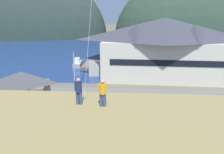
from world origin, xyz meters
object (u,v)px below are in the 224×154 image
harbor_lodge (164,47)px  person_companion (103,92)px  storage_shed_waterside (101,63)px  parked_car_corner_spot (190,105)px  parked_car_lone_by_shed (169,121)px  parking_light_pole (74,72)px  wharf_dock (91,64)px  parked_car_front_row_red (115,103)px  person_kite_flyer (79,90)px  moored_boat_wharfside (78,63)px  parked_car_back_row_left (97,123)px  storage_shed_near_lot (22,89)px  parked_car_mid_row_center (52,118)px

harbor_lodge → person_companion: 32.86m
harbor_lodge → storage_shed_waterside: size_ratio=3.90×
harbor_lodge → parked_car_corner_spot: 17.41m
parked_car_lone_by_shed → parking_light_pole: bearing=142.3°
parked_car_lone_by_shed → wharf_dock: bearing=112.9°
storage_shed_waterside → person_companion: 35.21m
parked_car_front_row_red → person_kite_flyer: (-1.48, -14.83, 6.63)m
moored_boat_wharfside → parked_car_front_row_red: 29.24m
storage_shed_waterside → parked_car_lone_by_shed: bearing=-67.0°
person_kite_flyer → person_companion: size_ratio=1.07×
parked_car_back_row_left → wharf_dock: bearing=100.3°
storage_shed_near_lot → parked_car_corner_spot: storage_shed_near_lot is taller
person_companion → moored_boat_wharfside: bearing=104.7°
parked_car_front_row_red → parking_light_pole: parking_light_pole is taller
wharf_dock → person_kite_flyer: size_ratio=5.95×
storage_shed_waterside → parked_car_mid_row_center: size_ratio=1.50×
parked_car_corner_spot → person_companion: (-9.54, -15.23, 6.61)m
parked_car_mid_row_center → harbor_lodge: bearing=55.0°
parked_car_mid_row_center → wharf_dock: bearing=91.5°
parked_car_mid_row_center → parking_light_pole: (0.41, 10.00, 2.94)m
harbor_lodge → storage_shed_near_lot: bearing=-142.1°
parked_car_lone_by_shed → parked_car_corner_spot: same height
storage_shed_near_lot → wharf_dock: bearing=80.1°
moored_boat_wharfside → parked_car_mid_row_center: size_ratio=1.32×
storage_shed_near_lot → parking_light_pole: 7.77m
storage_shed_near_lot → parked_car_lone_by_shed: (18.83, -5.26, -1.55)m
storage_shed_waterside → parked_car_corner_spot: storage_shed_waterside is taller
harbor_lodge → parked_car_lone_by_shed: bearing=-95.6°
storage_shed_waterside → wharf_dock: bearing=112.5°
wharf_dock → parked_car_front_row_red: bearing=-74.6°
parked_car_mid_row_center → parked_car_lone_by_shed: bearing=0.8°
storage_shed_waterside → person_kite_flyer: person_kite_flyer is taller
wharf_dock → storage_shed_near_lot: bearing=-99.9°
storage_shed_waterside → storage_shed_near_lot: bearing=-114.0°
wharf_dock → parked_car_front_row_red: (7.79, -28.20, 0.71)m
parked_car_front_row_red → parked_car_mid_row_center: bearing=-144.1°
harbor_lodge → storage_shed_near_lot: size_ratio=3.23×
moored_boat_wharfside → person_kite_flyer: size_ratio=3.05×
harbor_lodge → storage_shed_waterside: bearing=167.5°
storage_shed_waterside → parked_car_corner_spot: bearing=-54.5°
parked_car_corner_spot → moored_boat_wharfside: bearing=127.4°
storage_shed_waterside → harbor_lodge: bearing=-12.5°
parking_light_pole → wharf_dock: bearing=93.1°
wharf_dock → moored_boat_wharfside: 3.39m
storage_shed_waterside → parked_car_lone_by_shed: storage_shed_waterside is taller
parked_car_corner_spot → parked_car_lone_by_shed: bearing=-124.4°
harbor_lodge → parked_car_back_row_left: 25.25m
parked_car_lone_by_shed → person_companion: 13.62m
storage_shed_near_lot → storage_shed_waterside: storage_shed_near_lot is taller
person_companion → parked_car_front_row_red: bearing=90.3°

